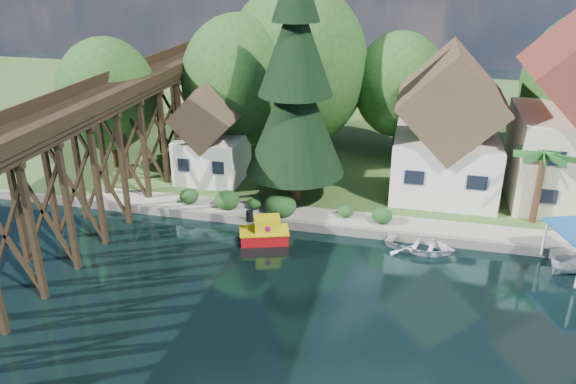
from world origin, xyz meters
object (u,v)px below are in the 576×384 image
(palm_tree, at_px, (544,157))
(tugboat, at_px, (265,232))
(house_left, at_px, (447,133))
(shed, at_px, (212,139))
(conifer, at_px, (295,86))
(trestle_bridge, at_px, (88,154))
(boat_white_a, at_px, (420,243))

(palm_tree, distance_m, tugboat, 18.84)
(house_left, height_order, shed, house_left)
(conifer, distance_m, palm_tree, 17.09)
(trestle_bridge, bearing_deg, house_left, 25.21)
(trestle_bridge, relative_size, palm_tree, 8.29)
(tugboat, height_order, boat_white_a, tugboat)
(shed, xyz_separation_m, tugboat, (6.73, -8.65, -3.14))
(conifer, bearing_deg, palm_tree, -0.29)
(trestle_bridge, relative_size, conifer, 2.51)
(shed, bearing_deg, palm_tree, -6.20)
(boat_white_a, bearing_deg, tugboat, 109.05)
(house_left, height_order, conifer, conifer)
(palm_tree, height_order, boat_white_a, palm_tree)
(tugboat, relative_size, boat_white_a, 0.81)
(shed, bearing_deg, trestle_bridge, -118.19)
(palm_tree, bearing_deg, house_left, 145.65)
(palm_tree, bearing_deg, shed, 173.80)
(trestle_bridge, distance_m, conifer, 14.57)
(trestle_bridge, relative_size, house_left, 4.01)
(house_left, bearing_deg, shed, -175.23)
(shed, bearing_deg, house_left, 4.77)
(house_left, height_order, tugboat, house_left)
(trestle_bridge, xyz_separation_m, palm_tree, (29.01, 6.72, -0.19))
(conifer, relative_size, tugboat, 4.95)
(conifer, xyz_separation_m, boat_white_a, (9.26, -4.95, -8.54))
(palm_tree, relative_size, boat_white_a, 1.22)
(tugboat, bearing_deg, palm_tree, 19.28)
(house_left, relative_size, tugboat, 3.10)
(trestle_bridge, distance_m, boat_white_a, 22.24)
(house_left, xyz_separation_m, conifer, (-10.64, -4.03, 3.85))
(shed, distance_m, palm_tree, 24.19)
(trestle_bridge, bearing_deg, tugboat, 3.28)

